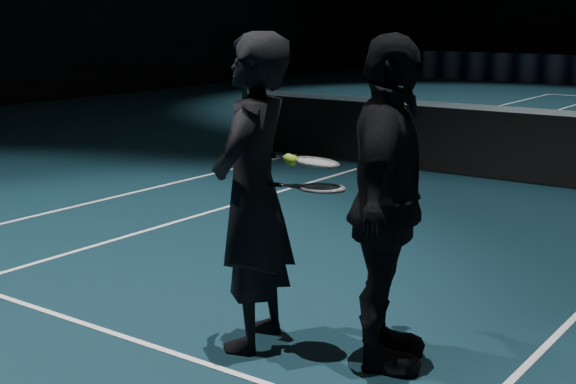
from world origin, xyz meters
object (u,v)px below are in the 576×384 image
player_b (387,205)px  player_a (253,194)px  racket_upper (316,162)px  racket_lower (322,188)px  tennis_balls (292,157)px

player_b → player_a: bearing=82.9°
racket_upper → player_a: bearing=-178.3°
player_b → racket_upper: (-0.45, -0.08, 0.22)m
player_a → racket_lower: size_ratio=2.90×
racket_lower → tennis_balls: 0.26m
racket_lower → tennis_balls: (-0.19, -0.05, 0.18)m
racket_upper → tennis_balls: size_ratio=5.67×
racket_lower → racket_upper: 0.16m
player_a → player_b: size_ratio=1.00×
racket_lower → tennis_balls: tennis_balls is taller
player_b → racket_lower: size_ratio=2.90×
player_a → tennis_balls: bearing=90.6°
player_a → racket_upper: size_ratio=2.90×
player_a → tennis_balls: (0.25, 0.07, 0.25)m
player_a → racket_lower: player_a is taller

